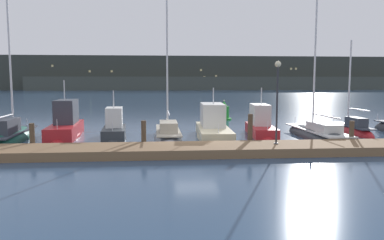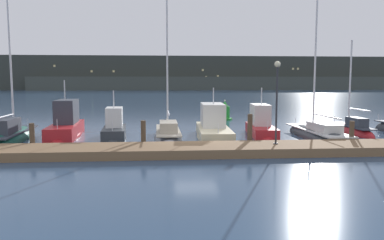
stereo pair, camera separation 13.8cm
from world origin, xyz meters
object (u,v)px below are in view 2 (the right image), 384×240
motorboat_berth_3 (66,129)px  motorboat_berth_7 (261,130)px  sailboat_berth_8 (317,136)px  sailboat_berth_2 (11,139)px  motorboat_berth_4 (114,132)px  motorboat_berth_6 (213,131)px  sailboat_berth_9 (352,132)px  sailboat_berth_5 (168,136)px  channel_buoy (225,112)px  dock_lamppost (277,89)px

motorboat_berth_3 → motorboat_berth_7: 13.40m
sailboat_berth_8 → sailboat_berth_2: bearing=179.4°
motorboat_berth_4 → motorboat_berth_6: size_ratio=0.62×
sailboat_berth_2 → sailboat_berth_8: (19.86, -0.21, -0.03)m
sailboat_berth_9 → motorboat_berth_7: bearing=-176.5°
motorboat_berth_4 → sailboat_berth_5: bearing=-2.8°
motorboat_berth_3 → sailboat_berth_5: sailboat_berth_5 is taller
motorboat_berth_4 → sailboat_berth_5: sailboat_berth_5 is taller
motorboat_berth_3 → motorboat_berth_4: bearing=-16.8°
motorboat_berth_3 → motorboat_berth_6: (9.96, -1.06, -0.10)m
sailboat_berth_8 → channel_buoy: 12.59m
sailboat_berth_8 → sailboat_berth_5: bearing=176.0°
motorboat_berth_4 → motorboat_berth_6: 6.58m
sailboat_berth_5 → dock_lamppost: bearing=-44.5°
motorboat_berth_4 → motorboat_berth_7: (10.02, 0.57, -0.00)m
motorboat_berth_6 → sailboat_berth_9: (10.22, 1.02, -0.27)m
motorboat_berth_7 → channel_buoy: motorboat_berth_7 is taller
channel_buoy → dock_lamppost: size_ratio=0.45×
motorboat_berth_7 → channel_buoy: bearing=94.5°
sailboat_berth_2 → sailboat_berth_9: sailboat_berth_2 is taller
sailboat_berth_2 → dock_lamppost: bearing=-17.9°
motorboat_berth_7 → sailboat_berth_9: bearing=3.5°
sailboat_berth_5 → dock_lamppost: size_ratio=2.47×
sailboat_berth_8 → dock_lamppost: (-4.32, -4.81, 3.23)m
channel_buoy → motorboat_berth_3: bearing=-141.7°
sailboat_berth_2 → sailboat_berth_5: (9.93, 0.49, -0.00)m
sailboat_berth_2 → motorboat_berth_4: 6.43m
channel_buoy → motorboat_berth_6: bearing=-103.3°
sailboat_berth_9 → channel_buoy: sailboat_berth_9 is taller
sailboat_berth_5 → motorboat_berth_4: bearing=177.2°
motorboat_berth_3 → sailboat_berth_8: sailboat_berth_8 is taller
motorboat_berth_3 → motorboat_berth_6: size_ratio=0.89×
channel_buoy → motorboat_berth_4: bearing=-130.0°
motorboat_berth_7 → sailboat_berth_8: 3.75m
motorboat_berth_7 → motorboat_berth_6: bearing=-169.9°
motorboat_berth_6 → dock_lamppost: size_ratio=1.72×
sailboat_berth_9 → motorboat_berth_6: bearing=-174.3°
motorboat_berth_6 → motorboat_berth_7: size_ratio=1.30×
sailboat_berth_2 → channel_buoy: bearing=36.7°
motorboat_berth_6 → channel_buoy: motorboat_berth_6 is taller
sailboat_berth_8 → sailboat_berth_9: size_ratio=1.76×
sailboat_berth_5 → motorboat_berth_6: size_ratio=1.44×
motorboat_berth_4 → motorboat_berth_7: 10.03m
motorboat_berth_3 → sailboat_berth_8: size_ratio=0.52×
sailboat_berth_2 → channel_buoy: (15.59, 11.62, 0.58)m
sailboat_berth_2 → channel_buoy: sailboat_berth_2 is taller
motorboat_berth_7 → channel_buoy: size_ratio=2.97×
sailboat_berth_5 → dock_lamppost: (5.61, -5.51, 3.20)m
sailboat_berth_5 → channel_buoy: bearing=63.1°
motorboat_berth_3 → sailboat_berth_2: bearing=-150.8°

